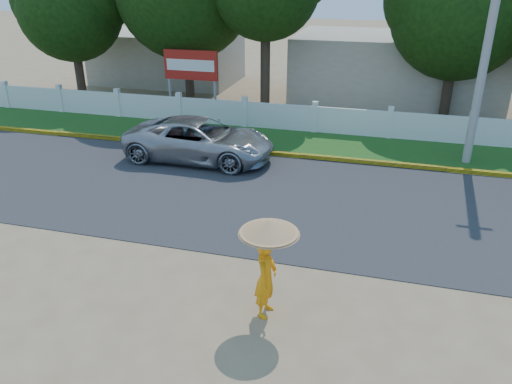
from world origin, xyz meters
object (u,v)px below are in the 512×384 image
billboard (191,69)px  vehicle (200,140)px  utility_pole (488,44)px  monk_with_parasol (267,254)px

billboard → vehicle: bearing=-65.8°
billboard → utility_pole: bearing=-15.3°
utility_pole → vehicle: (-9.15, -2.15, -3.32)m
monk_with_parasol → billboard: billboard is taller
monk_with_parasol → vehicle: bearing=119.4°
monk_with_parasol → billboard: size_ratio=0.71×
vehicle → billboard: size_ratio=1.78×
vehicle → utility_pole: bearing=-76.1°
monk_with_parasol → utility_pole: bearing=64.5°
monk_with_parasol → billboard: (-6.80, 13.12, 0.78)m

